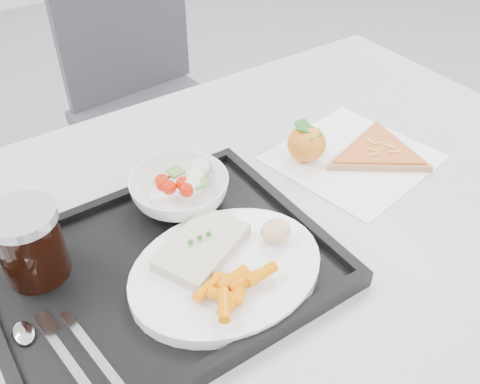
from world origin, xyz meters
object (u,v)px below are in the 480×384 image
salad_bowl (180,190)px  chair (146,86)px  tangerine (307,144)px  cola_glass (30,242)px  pizza_slice (378,152)px  dinner_plate (226,271)px  tray (162,271)px  table (258,237)px

salad_bowl → chair: bearing=69.0°
tangerine → chair: bearing=86.5°
cola_glass → pizza_slice: bearing=-5.3°
salad_bowl → dinner_plate: bearing=-98.1°
chair → tangerine: bearing=-93.5°
tray → pizza_slice: size_ratio=1.82×
tray → tangerine: bearing=16.3°
table → pizza_slice: pizza_slice is taller
dinner_plate → cola_glass: bearing=144.2°
table → dinner_plate: dinner_plate is taller
table → dinner_plate: size_ratio=4.44×
chair → tray: 0.98m
tray → salad_bowl: bearing=50.1°
table → chair: chair is taller
dinner_plate → cola_glass: 0.26m
cola_glass → tangerine: bearing=1.2°
tray → table: bearing=12.4°
tangerine → salad_bowl: bearing=177.9°
tray → tangerine: 0.35m
chair → table: bearing=-102.8°
tray → cola_glass: bearing=147.6°
salad_bowl → pizza_slice: (0.36, -0.07, -0.03)m
tray → pizza_slice: tray is taller
salad_bowl → pizza_slice: bearing=-11.7°
chair → salad_bowl: bearing=-111.0°
pizza_slice → salad_bowl: bearing=168.3°
tangerine → tray: bearing=-163.7°
dinner_plate → tangerine: bearing=30.4°
table → tray: (-0.20, -0.04, 0.08)m
salad_bowl → tangerine: 0.25m
table → tray: tray is taller
cola_glass → tangerine: size_ratio=1.23×
dinner_plate → table: bearing=38.6°
table → tangerine: tangerine is taller
pizza_slice → chair: bearing=94.5°
dinner_plate → pizza_slice: bearing=13.7°
cola_glass → pizza_slice: 0.59m
table → salad_bowl: salad_bowl is taller
table → tangerine: 0.18m
tray → cola_glass: cola_glass is taller
tangerine → pizza_slice: bearing=-29.9°
tray → dinner_plate: (0.07, -0.06, 0.02)m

